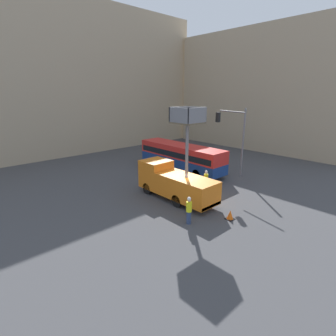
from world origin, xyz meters
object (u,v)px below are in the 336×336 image
(city_bus, at_px, (181,155))
(traffic_light_pole, at_px, (235,132))
(road_worker_directing, at_px, (206,180))
(traffic_cone_near_truck, at_px, (230,215))
(road_worker_near_truck, at_px, (189,210))
(utility_truck, at_px, (175,181))

(city_bus, relative_size, traffic_light_pole, 1.55)
(road_worker_directing, xyz_separation_m, traffic_cone_near_truck, (-3.13, -4.75, -0.61))
(road_worker_directing, distance_m, traffic_cone_near_truck, 5.73)
(road_worker_directing, bearing_deg, traffic_light_pole, 134.58)
(traffic_light_pole, bearing_deg, road_worker_near_truck, -160.80)
(city_bus, height_order, road_worker_near_truck, city_bus)
(traffic_light_pole, xyz_separation_m, road_worker_directing, (-4.76, -0.41, -3.76))
(city_bus, bearing_deg, traffic_cone_near_truck, 139.16)
(traffic_light_pole, bearing_deg, utility_truck, 179.35)
(traffic_light_pole, distance_m, traffic_cone_near_truck, 10.39)
(road_worker_near_truck, bearing_deg, utility_truck, 119.01)
(traffic_cone_near_truck, bearing_deg, road_worker_near_truck, 149.38)
(road_worker_near_truck, distance_m, traffic_cone_near_truck, 3.05)
(utility_truck, relative_size, city_bus, 0.69)
(traffic_light_pole, distance_m, road_worker_near_truck, 11.68)
(city_bus, bearing_deg, road_worker_near_truck, 125.35)
(city_bus, distance_m, traffic_light_pole, 6.53)
(city_bus, height_order, traffic_cone_near_truck, city_bus)
(road_worker_near_truck, xyz_separation_m, road_worker_directing, (5.70, 3.23, -0.05))
(utility_truck, distance_m, traffic_cone_near_truck, 5.41)
(city_bus, distance_m, road_worker_near_truck, 12.49)
(traffic_light_pole, relative_size, road_worker_near_truck, 3.65)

